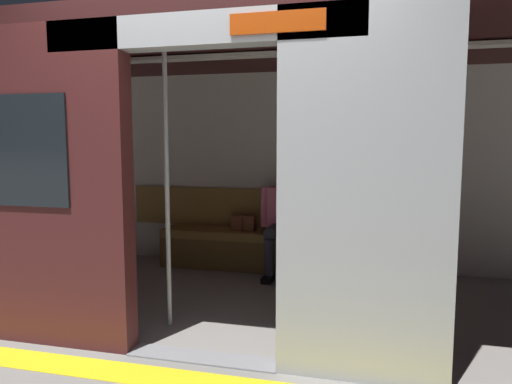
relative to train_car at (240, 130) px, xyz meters
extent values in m
plane|color=gray|center=(-0.07, 1.17, -1.54)|extent=(60.00, 60.00, 0.00)
cube|color=yellow|center=(-0.07, 1.47, -1.53)|extent=(8.00, 0.24, 0.01)
cube|color=#ADAFB5|center=(-1.09, 1.19, -0.43)|extent=(1.02, 0.12, 2.22)
cube|color=black|center=(-1.09, 1.20, -0.16)|extent=(0.56, 0.02, 0.55)
cube|color=#ADAFB5|center=(-0.07, 1.17, 0.58)|extent=(2.04, 0.16, 0.20)
cube|color=#BF3F0C|center=(-0.58, 1.26, 0.58)|extent=(0.56, 0.02, 0.12)
cube|color=#351515|center=(-0.07, -0.07, 0.74)|extent=(6.40, 2.65, 0.12)
cube|color=gray|center=(-0.07, -0.07, -1.53)|extent=(6.08, 2.49, 0.01)
cube|color=silver|center=(-0.07, -1.32, -0.43)|extent=(6.08, 0.10, 2.22)
cube|color=olive|center=(-0.07, -1.26, -0.87)|extent=(3.52, 0.06, 0.45)
cube|color=white|center=(-0.07, -0.07, 0.65)|extent=(4.48, 0.16, 0.03)
cube|color=gray|center=(-0.07, 1.17, -1.53)|extent=(1.02, 0.19, 0.01)
cube|color=olive|center=(-0.07, -1.04, -1.14)|extent=(2.51, 0.44, 0.09)
cube|color=brown|center=(-0.07, -0.84, -1.36)|extent=(2.51, 0.04, 0.35)
cube|color=pink|center=(-0.24, -1.02, -0.85)|extent=(0.39, 0.23, 0.50)
sphere|color=beige|center=(-0.24, -1.02, -0.51)|extent=(0.21, 0.21, 0.21)
sphere|color=#B2ADA8|center=(-0.24, -1.03, -0.47)|extent=(0.19, 0.19, 0.19)
cylinder|color=pink|center=(-0.47, -0.98, -0.82)|extent=(0.08, 0.08, 0.44)
cylinder|color=pink|center=(0.00, -1.00, -0.82)|extent=(0.08, 0.08, 0.44)
cylinder|color=#2D2D38|center=(-0.32, -0.82, -1.05)|extent=(0.15, 0.40, 0.14)
cylinder|color=#2D2D38|center=(-0.14, -0.82, -1.05)|extent=(0.15, 0.40, 0.14)
cylinder|color=#2D2D38|center=(-0.32, -0.62, -1.30)|extent=(0.10, 0.10, 0.40)
cylinder|color=#2D2D38|center=(-0.14, -0.62, -1.30)|extent=(0.10, 0.10, 0.40)
cube|color=black|center=(-0.31, -0.57, -1.51)|extent=(0.11, 0.22, 0.06)
cube|color=black|center=(-0.13, -0.57, -1.51)|extent=(0.11, 0.22, 0.06)
cube|color=brown|center=(0.24, -1.02, -1.01)|extent=(0.26, 0.14, 0.17)
cube|color=#472718|center=(0.24, -0.95, -1.02)|extent=(0.02, 0.01, 0.14)
cube|color=#26598C|center=(-0.57, -1.01, -1.09)|extent=(0.19, 0.24, 0.03)
cylinder|color=silver|center=(0.38, 0.70, -0.44)|extent=(0.04, 0.04, 2.20)
cylinder|color=silver|center=(-0.52, 0.60, -0.44)|extent=(0.04, 0.04, 2.20)
camera|label=1|loc=(-1.12, 3.95, -0.10)|focal=32.53mm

